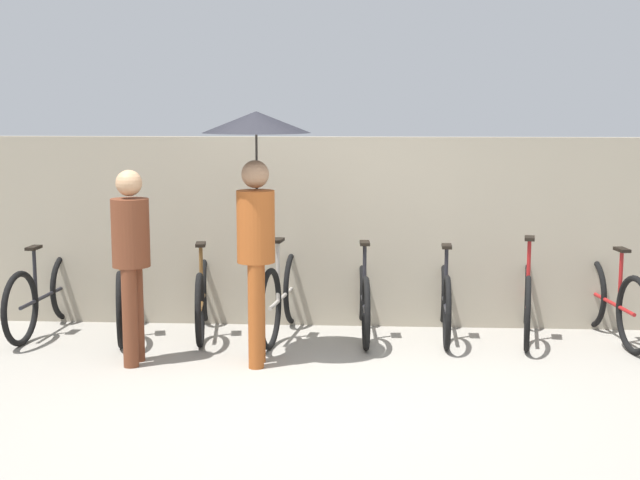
{
  "coord_description": "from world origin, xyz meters",
  "views": [
    {
      "loc": [
        0.47,
        -6.56,
        2.2
      ],
      "look_at": [
        0.0,
        1.33,
        1.0
      ],
      "focal_mm": 50.0,
      "sensor_mm": 36.0,
      "label": 1
    }
  ],
  "objects_px": {
    "parked_bicycle_1": "(122,295)",
    "parked_bicycle_3": "(282,296)",
    "parked_bicycle_6": "(527,300)",
    "pedestrian_leading": "(131,252)",
    "parked_bicycle_0": "(45,295)",
    "parked_bicycle_4": "(363,298)",
    "parked_bicycle_2": "(203,297)",
    "parked_bicycle_7": "(611,301)",
    "pedestrian_center": "(256,173)",
    "parked_bicycle_5": "(445,299)"
  },
  "relations": [
    {
      "from": "parked_bicycle_3",
      "to": "pedestrian_leading",
      "type": "bearing_deg",
      "value": 138.64
    },
    {
      "from": "parked_bicycle_4",
      "to": "parked_bicycle_1",
      "type": "bearing_deg",
      "value": 88.44
    },
    {
      "from": "parked_bicycle_7",
      "to": "parked_bicycle_4",
      "type": "bearing_deg",
      "value": 80.8
    },
    {
      "from": "parked_bicycle_5",
      "to": "pedestrian_center",
      "type": "bearing_deg",
      "value": 123.05
    },
    {
      "from": "parked_bicycle_0",
      "to": "parked_bicycle_3",
      "type": "distance_m",
      "value": 2.34
    },
    {
      "from": "parked_bicycle_0",
      "to": "parked_bicycle_2",
      "type": "relative_size",
      "value": 1.04
    },
    {
      "from": "parked_bicycle_4",
      "to": "pedestrian_center",
      "type": "relative_size",
      "value": 0.81
    },
    {
      "from": "parked_bicycle_6",
      "to": "pedestrian_leading",
      "type": "xyz_separation_m",
      "value": [
        -3.51,
        -1.1,
        0.61
      ]
    },
    {
      "from": "parked_bicycle_5",
      "to": "parked_bicycle_6",
      "type": "distance_m",
      "value": 0.78
    },
    {
      "from": "parked_bicycle_2",
      "to": "parked_bicycle_3",
      "type": "xyz_separation_m",
      "value": [
        0.78,
        -0.03,
        0.03
      ]
    },
    {
      "from": "parked_bicycle_7",
      "to": "pedestrian_center",
      "type": "xyz_separation_m",
      "value": [
        -3.23,
        -0.95,
        1.27
      ]
    },
    {
      "from": "parked_bicycle_2",
      "to": "parked_bicycle_3",
      "type": "relative_size",
      "value": 0.96
    },
    {
      "from": "parked_bicycle_7",
      "to": "pedestrian_center",
      "type": "height_order",
      "value": "pedestrian_center"
    },
    {
      "from": "parked_bicycle_1",
      "to": "pedestrian_leading",
      "type": "xyz_separation_m",
      "value": [
        0.39,
        -1.03,
        0.6
      ]
    },
    {
      "from": "parked_bicycle_0",
      "to": "parked_bicycle_2",
      "type": "bearing_deg",
      "value": -85.3
    },
    {
      "from": "parked_bicycle_5",
      "to": "pedestrian_center",
      "type": "distance_m",
      "value": 2.34
    },
    {
      "from": "parked_bicycle_0",
      "to": "parked_bicycle_4",
      "type": "relative_size",
      "value": 1.0
    },
    {
      "from": "parked_bicycle_0",
      "to": "parked_bicycle_5",
      "type": "relative_size",
      "value": 1.04
    },
    {
      "from": "parked_bicycle_1",
      "to": "parked_bicycle_2",
      "type": "height_order",
      "value": "parked_bicycle_1"
    },
    {
      "from": "pedestrian_leading",
      "to": "pedestrian_center",
      "type": "xyz_separation_m",
      "value": [
        1.05,
        0.11,
        0.66
      ]
    },
    {
      "from": "parked_bicycle_5",
      "to": "parked_bicycle_3",
      "type": "bearing_deg",
      "value": 94.99
    },
    {
      "from": "parked_bicycle_7",
      "to": "pedestrian_leading",
      "type": "relative_size",
      "value": 1.02
    },
    {
      "from": "parked_bicycle_5",
      "to": "pedestrian_leading",
      "type": "distance_m",
      "value": 3.01
    },
    {
      "from": "parked_bicycle_0",
      "to": "pedestrian_leading",
      "type": "bearing_deg",
      "value": -128.2
    },
    {
      "from": "parked_bicycle_1",
      "to": "parked_bicycle_3",
      "type": "bearing_deg",
      "value": -103.7
    },
    {
      "from": "parked_bicycle_1",
      "to": "pedestrian_center",
      "type": "distance_m",
      "value": 2.13
    },
    {
      "from": "parked_bicycle_2",
      "to": "parked_bicycle_1",
      "type": "bearing_deg",
      "value": 85.13
    },
    {
      "from": "parked_bicycle_3",
      "to": "parked_bicycle_6",
      "type": "height_order",
      "value": "parked_bicycle_3"
    },
    {
      "from": "parked_bicycle_5",
      "to": "parked_bicycle_2",
      "type": "bearing_deg",
      "value": 93.25
    },
    {
      "from": "parked_bicycle_3",
      "to": "parked_bicycle_5",
      "type": "relative_size",
      "value": 1.04
    },
    {
      "from": "parked_bicycle_2",
      "to": "pedestrian_center",
      "type": "xyz_separation_m",
      "value": [
        0.66,
        -0.96,
        1.28
      ]
    },
    {
      "from": "parked_bicycle_5",
      "to": "parked_bicycle_7",
      "type": "relative_size",
      "value": 0.98
    },
    {
      "from": "parked_bicycle_3",
      "to": "parked_bicycle_4",
      "type": "distance_m",
      "value": 0.78
    },
    {
      "from": "parked_bicycle_1",
      "to": "parked_bicycle_3",
      "type": "relative_size",
      "value": 1.0
    },
    {
      "from": "parked_bicycle_1",
      "to": "parked_bicycle_6",
      "type": "relative_size",
      "value": 1.04
    },
    {
      "from": "parked_bicycle_0",
      "to": "parked_bicycle_2",
      "type": "height_order",
      "value": "parked_bicycle_2"
    },
    {
      "from": "parked_bicycle_6",
      "to": "parked_bicycle_7",
      "type": "xyz_separation_m",
      "value": [
        0.78,
        -0.04,
        0.0
      ]
    },
    {
      "from": "parked_bicycle_0",
      "to": "parked_bicycle_4",
      "type": "xyz_separation_m",
      "value": [
        3.11,
        0.05,
        -0.01
      ]
    },
    {
      "from": "parked_bicycle_0",
      "to": "pedestrian_center",
      "type": "height_order",
      "value": "pedestrian_center"
    },
    {
      "from": "parked_bicycle_6",
      "to": "pedestrian_center",
      "type": "xyz_separation_m",
      "value": [
        -2.46,
        -0.99,
        1.27
      ]
    },
    {
      "from": "parked_bicycle_2",
      "to": "parked_bicycle_5",
      "type": "xyz_separation_m",
      "value": [
        2.34,
        0.05,
        -0.0
      ]
    },
    {
      "from": "parked_bicycle_2",
      "to": "parked_bicycle_6",
      "type": "relative_size",
      "value": 1.0
    },
    {
      "from": "parked_bicycle_4",
      "to": "pedestrian_leading",
      "type": "bearing_deg",
      "value": 116.13
    },
    {
      "from": "parked_bicycle_6",
      "to": "pedestrian_center",
      "type": "relative_size",
      "value": 0.78
    },
    {
      "from": "parked_bicycle_6",
      "to": "parked_bicycle_0",
      "type": "bearing_deg",
      "value": 99.94
    },
    {
      "from": "parked_bicycle_7",
      "to": "pedestrian_leading",
      "type": "height_order",
      "value": "pedestrian_leading"
    },
    {
      "from": "parked_bicycle_2",
      "to": "parked_bicycle_7",
      "type": "xyz_separation_m",
      "value": [
        3.89,
        -0.01,
        0.01
      ]
    },
    {
      "from": "parked_bicycle_6",
      "to": "pedestrian_leading",
      "type": "height_order",
      "value": "pedestrian_leading"
    },
    {
      "from": "parked_bicycle_7",
      "to": "parked_bicycle_3",
      "type": "bearing_deg",
      "value": 81.96
    },
    {
      "from": "pedestrian_leading",
      "to": "parked_bicycle_5",
      "type": "bearing_deg",
      "value": 24.16
    }
  ]
}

